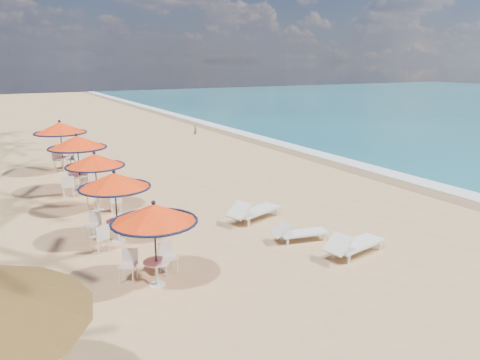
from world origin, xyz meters
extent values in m
plane|color=tan|center=(0.00, 0.00, 0.00)|extent=(160.00, 160.00, 0.00)
cube|color=white|center=(9.30, 10.00, 0.00)|extent=(1.20, 140.00, 0.04)
cube|color=olive|center=(8.40, 10.00, 0.00)|extent=(1.40, 140.00, 0.02)
cylinder|color=black|center=(-4.79, 0.43, 1.06)|extent=(0.05, 0.05, 2.13)
cone|color=#F53E15|center=(-4.79, 0.43, 1.89)|extent=(2.13, 2.13, 0.46)
torus|color=black|center=(-4.79, 0.43, 1.68)|extent=(2.13, 2.13, 0.06)
sphere|color=black|center=(-4.79, 0.43, 2.16)|extent=(0.11, 0.11, 0.11)
cylinder|color=silver|center=(-4.79, 0.43, 0.63)|extent=(0.65, 0.65, 0.04)
cylinder|color=silver|center=(-4.79, 0.43, 0.32)|extent=(0.07, 0.07, 0.65)
cylinder|color=black|center=(-4.89, 3.88, 1.09)|extent=(0.05, 0.05, 2.19)
cone|color=#F53E15|center=(-4.89, 3.88, 1.95)|extent=(2.19, 2.19, 0.48)
torus|color=black|center=(-4.89, 3.88, 1.73)|extent=(2.19, 2.19, 0.07)
sphere|color=black|center=(-4.89, 3.88, 2.23)|extent=(0.11, 0.11, 0.11)
cylinder|color=silver|center=(-4.89, 3.88, 0.65)|extent=(0.67, 0.67, 0.04)
cylinder|color=silver|center=(-4.89, 3.88, 0.33)|extent=(0.08, 0.08, 0.67)
cylinder|color=black|center=(-4.77, 7.30, 1.08)|extent=(0.05, 0.05, 2.17)
cone|color=#F53E15|center=(-4.77, 7.30, 1.93)|extent=(2.17, 2.17, 0.47)
torus|color=black|center=(-4.77, 7.30, 1.71)|extent=(2.17, 2.17, 0.07)
sphere|color=black|center=(-4.77, 7.30, 2.20)|extent=(0.11, 0.11, 0.11)
cylinder|color=silver|center=(-4.77, 7.30, 0.64)|extent=(0.66, 0.66, 0.04)
cylinder|color=silver|center=(-4.77, 7.30, 0.33)|extent=(0.08, 0.08, 0.66)
cylinder|color=black|center=(-4.86, 10.31, 1.21)|extent=(0.05, 0.05, 2.43)
cone|color=#F53E15|center=(-4.86, 10.31, 2.16)|extent=(2.43, 2.43, 0.53)
torus|color=black|center=(-4.86, 10.31, 1.92)|extent=(2.43, 2.43, 0.07)
sphere|color=black|center=(-4.86, 10.31, 2.47)|extent=(0.13, 0.13, 0.13)
cylinder|color=silver|center=(-4.86, 10.31, 0.72)|extent=(0.74, 0.74, 0.04)
cylinder|color=silver|center=(-4.86, 10.31, 0.37)|extent=(0.08, 0.08, 0.74)
cylinder|color=black|center=(-4.95, 14.46, 1.27)|extent=(0.06, 0.06, 2.54)
cone|color=#F53E15|center=(-4.95, 14.46, 2.27)|extent=(2.54, 2.54, 0.55)
torus|color=black|center=(-4.95, 14.46, 2.01)|extent=(2.54, 2.54, 0.08)
sphere|color=black|center=(-4.95, 14.46, 2.59)|extent=(0.13, 0.13, 0.13)
cylinder|color=silver|center=(-4.95, 14.46, 0.75)|extent=(0.77, 0.77, 0.04)
cylinder|color=silver|center=(-4.95, 14.46, 0.39)|extent=(0.09, 0.09, 0.77)
cube|color=silver|center=(0.97, -0.44, 0.30)|extent=(1.91, 1.01, 0.07)
cube|color=silver|center=(0.08, -0.62, 0.53)|extent=(0.73, 0.77, 0.45)
cube|color=silver|center=(0.97, -0.44, 0.13)|extent=(0.06, 0.06, 0.26)
cube|color=silver|center=(0.20, 1.15, 0.25)|extent=(1.59, 0.84, 0.06)
cube|color=silver|center=(-0.54, 1.30, 0.45)|extent=(0.60, 0.64, 0.38)
cube|color=silver|center=(0.20, 1.15, 0.11)|extent=(0.05, 0.05, 0.21)
cube|color=silver|center=(-0.03, 3.61, 0.31)|extent=(2.01, 1.27, 0.08)
cube|color=silver|center=(-0.92, 3.29, 0.55)|extent=(0.82, 0.86, 0.47)
cube|color=silver|center=(-0.03, 3.61, 0.13)|extent=(0.07, 0.07, 0.27)
cylinder|color=brown|center=(-7.80, -2.17, 1.08)|extent=(0.14, 0.14, 2.17)
imported|color=#8F6549|center=(5.76, 22.73, 0.43)|extent=(0.26, 0.35, 0.87)
camera|label=1|loc=(-8.06, -9.96, 5.44)|focal=35.00mm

